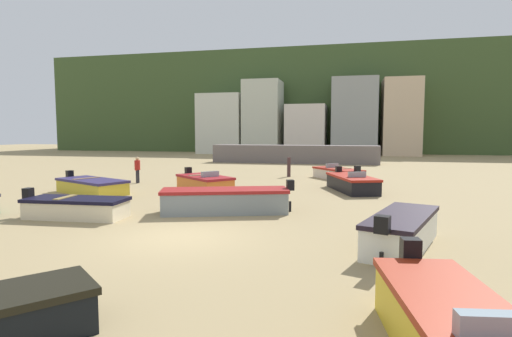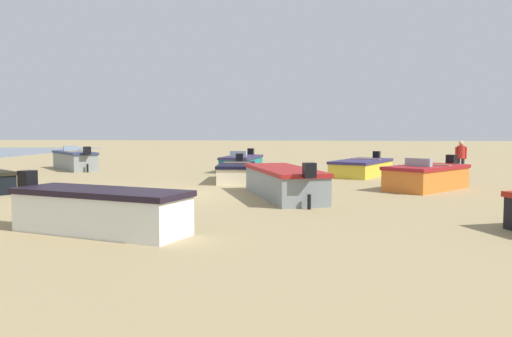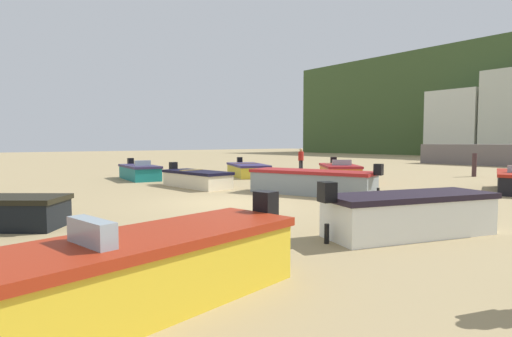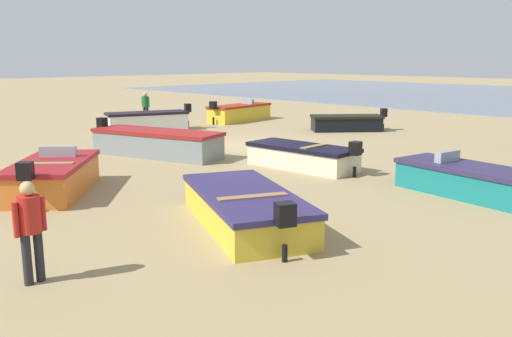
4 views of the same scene
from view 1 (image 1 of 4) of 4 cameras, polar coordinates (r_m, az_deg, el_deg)
ground_plane at (r=12.45m, az=-10.81°, el=-9.44°), size 160.00×160.00×0.00m
headland_hill at (r=77.30m, az=9.65°, el=8.59°), size 90.00×32.00×15.83m
harbor_pier at (r=41.43m, az=5.40°, el=2.03°), size 16.65×2.40×1.81m
townhouse_left at (r=61.14m, az=-4.60°, el=6.23°), size 6.50×6.42×8.67m
townhouse_centre_left at (r=59.01m, az=0.98°, el=7.16°), size 5.18×5.27×10.46m
townhouse_centre at (r=58.52m, az=7.10°, el=5.41°), size 5.48×6.38×6.94m
townhouse_right at (r=57.79m, az=13.62°, el=7.05°), size 6.04×5.53×10.45m
townhouse_far_right at (r=58.74m, az=19.61°, el=6.75°), size 4.84×6.74×10.20m
boat_orange_2 at (r=21.29m, az=-7.24°, el=-2.12°), size 3.69×3.49×1.18m
boat_black_3 at (r=22.13m, az=13.30°, el=-2.01°), size 2.94×4.49×1.13m
boat_white_4 at (r=11.70m, az=19.79°, el=-8.24°), size 2.46×4.13×1.23m
boat_yellow_6 at (r=22.32m, az=-22.06°, el=-2.31°), size 4.48×3.32×1.05m
boat_grey_7 at (r=15.78m, az=-4.32°, el=-4.52°), size 5.14×2.93×1.25m
boat_cream_9 at (r=27.53m, az=11.41°, el=-0.69°), size 3.60×4.08×1.05m
boat_cream_10 at (r=16.19m, az=-23.94°, el=-5.04°), size 3.95×1.64×1.05m
mooring_post_near_water at (r=28.53m, az=4.64°, el=0.21°), size 0.25×0.25×1.36m
beach_walker_distant at (r=25.86m, az=-16.31°, el=0.12°), size 0.38×0.54×1.62m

